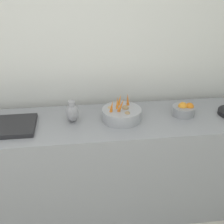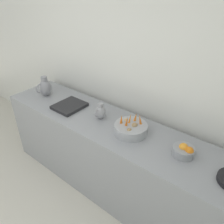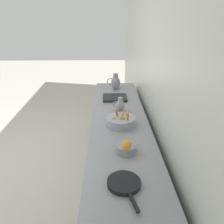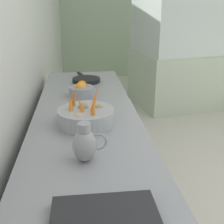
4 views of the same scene
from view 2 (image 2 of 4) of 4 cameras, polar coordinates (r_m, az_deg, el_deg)
tile_wall_left at (r=2.14m, az=20.02°, el=9.75°), size 0.10×9.45×3.00m
prep_counter at (r=2.56m, az=1.40°, el=-12.27°), size 0.65×2.98×0.91m
vegetable_colander at (r=2.17m, az=4.78°, el=-4.14°), size 0.32×0.32×0.22m
orange_bowl at (r=2.01m, az=17.78°, el=-9.33°), size 0.18×0.18×0.11m
metal_pitcher_tall at (r=2.96m, az=-16.59°, el=6.05°), size 0.21×0.15×0.25m
metal_pitcher_short at (r=2.37m, az=-2.89°, el=0.06°), size 0.15×0.11×0.18m
counter_sink_basin at (r=2.65m, az=-10.72°, el=1.53°), size 0.34×0.30×0.04m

